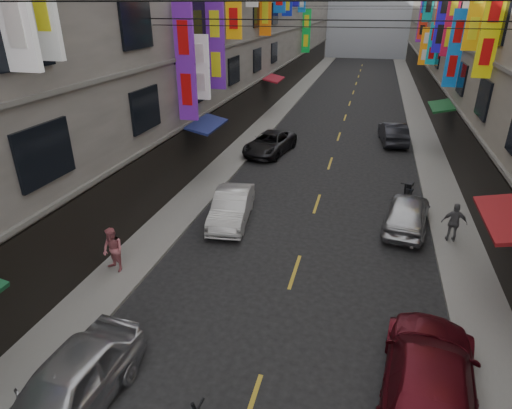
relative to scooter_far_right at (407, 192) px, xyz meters
The scene contains 14 objects.
sidewalk_left 19.36m from the scooter_far_right, 121.74° to the left, with size 2.00×90.00×0.12m, color slate.
sidewalk_right 16.56m from the scooter_far_right, 83.69° to the left, with size 2.00×90.00×0.12m, color slate.
street_awnings 6.03m from the scooter_far_right, behind, with size 13.99×35.20×0.41m.
overhead_cables 10.35m from the scooter_far_right, 133.16° to the left, with size 14.00×38.04×1.24m.
lane_markings 14.10m from the scooter_far_right, 107.26° to the left, with size 0.12×80.20×0.01m.
scooter_far_right is the anchor object (origin of this frame).
car_left_near 16.81m from the scooter_far_right, 119.13° to the right, with size 1.79×4.45×1.52m, color silver.
car_left_mid 8.74m from the scooter_far_right, 150.19° to the right, with size 1.47×4.21×1.39m, color silver.
car_left_far 9.81m from the scooter_far_right, 146.37° to the left, with size 2.21×4.79×1.33m, color black.
car_right_near 12.23m from the scooter_far_right, 90.85° to the right, with size 2.16×5.31×1.54m, color #5B0F19.
car_right_mid 3.05m from the scooter_far_right, 93.85° to the right, with size 1.71×4.25×1.45m, color #BBBCC0.
car_right_far 9.81m from the scooter_far_right, 92.87° to the left, with size 1.53×4.38×1.44m, color #24242B.
pedestrian_lfar 13.88m from the scooter_far_right, 138.13° to the right, with size 0.80×0.55×1.65m, color #CC6C75.
pedestrian_rfar 4.22m from the scooter_far_right, 69.14° to the right, with size 0.95×0.54×1.62m, color slate.
Camera 1 is at (1.98, 5.19, 8.69)m, focal length 30.00 mm.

